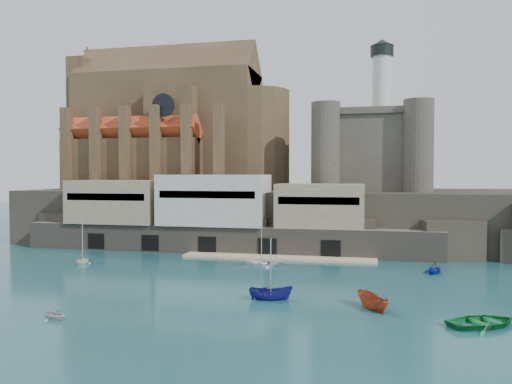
{
  "coord_description": "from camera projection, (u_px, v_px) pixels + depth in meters",
  "views": [
    {
      "loc": [
        15.47,
        -57.69,
        13.01
      ],
      "look_at": [
        -4.64,
        32.0,
        9.8
      ],
      "focal_mm": 35.0,
      "sensor_mm": 36.0,
      "label": 1
    }
  ],
  "objects": [
    {
      "name": "castle_keep",
      "position": [
        371.0,
        147.0,
        96.0
      ],
      "size": [
        21.2,
        21.2,
        29.3
      ],
      "color": "#413C33",
      "rests_on": "promontory"
    },
    {
      "name": "boat_4",
      "position": [
        83.0,
        264.0,
        72.74
      ],
      "size": [
        2.86,
        1.8,
        3.27
      ],
      "primitive_type": "imported",
      "rotation": [
        0.0,
        0.0,
        3.17
      ],
      "color": "white",
      "rests_on": "ground"
    },
    {
      "name": "church",
      "position": [
        176.0,
        132.0,
        105.42
      ],
      "size": [
        47.0,
        25.93,
        30.51
      ],
      "color": "#473421",
      "rests_on": "promontory"
    },
    {
      "name": "boat_7",
      "position": [
        434.0,
        273.0,
        65.62
      ],
      "size": [
        3.5,
        3.07,
        3.46
      ],
      "primitive_type": "imported",
      "rotation": [
        0.0,
        0.0,
        5.76
      ],
      "color": "navy",
      "rests_on": "ground"
    },
    {
      "name": "quay",
      "position": [
        213.0,
        215.0,
        84.62
      ],
      "size": [
        70.0,
        12.0,
        13.05
      ],
      "color": "#695F54",
      "rests_on": "ground"
    },
    {
      "name": "ground",
      "position": [
        236.0,
        282.0,
        60.1
      ],
      "size": [
        300.0,
        300.0,
        0.0
      ],
      "primitive_type": "plane",
      "color": "#17464C",
      "rests_on": "ground"
    },
    {
      "name": "boat_1",
      "position": [
        54.0,
        318.0,
        45.11
      ],
      "size": [
        2.23,
        2.81,
        2.84
      ],
      "primitive_type": "imported",
      "rotation": [
        0.0,
        0.0,
        1.23
      ],
      "color": "beige",
      "rests_on": "ground"
    },
    {
      "name": "boat_6",
      "position": [
        261.0,
        265.0,
        71.85
      ],
      "size": [
        2.08,
        4.34,
        5.86
      ],
      "primitive_type": "imported",
      "rotation": [
        0.0,
        0.0,
        4.5
      ],
      "color": "white",
      "rests_on": "ground"
    },
    {
      "name": "boat_2",
      "position": [
        271.0,
        300.0,
        51.82
      ],
      "size": [
        2.04,
        2.0,
        4.58
      ],
      "primitive_type": "imported",
      "rotation": [
        0.0,
        0.0,
        1.74
      ],
      "color": "navy",
      "rests_on": "ground"
    },
    {
      "name": "promontory",
      "position": [
        286.0,
        216.0,
        98.36
      ],
      "size": [
        100.0,
        36.0,
        10.0
      ],
      "color": "black",
      "rests_on": "ground"
    },
    {
      "name": "boat_5",
      "position": [
        372.0,
        309.0,
        48.33
      ],
      "size": [
        2.45,
        2.46,
        4.71
      ],
      "primitive_type": "imported",
      "rotation": [
        0.0,
        0.0,
        3.67
      ],
      "color": "#993B19",
      "rests_on": "ground"
    },
    {
      "name": "boat_3",
      "position": [
        483.0,
        326.0,
        42.86
      ],
      "size": [
        3.46,
        4.74,
        6.54
      ],
      "primitive_type": "imported",
      "rotation": [
        0.0,
        0.0,
        2.08
      ],
      "color": "#16833A",
      "rests_on": "ground"
    }
  ]
}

